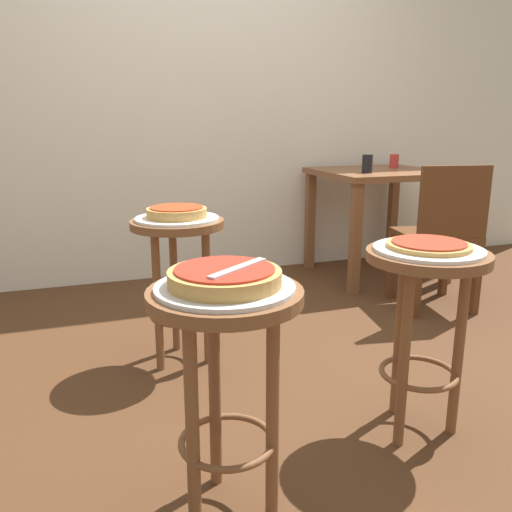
{
  "coord_description": "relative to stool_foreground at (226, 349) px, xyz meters",
  "views": [
    {
      "loc": [
        -0.88,
        -2.05,
        1.09
      ],
      "look_at": [
        -0.25,
        -0.24,
        0.6
      ],
      "focal_mm": 37.44,
      "sensor_mm": 36.0,
      "label": 1
    }
  ],
  "objects": [
    {
      "name": "cup_far_edge",
      "position": [
        1.86,
        2.07,
        0.3
      ],
      "size": [
        0.06,
        0.06,
        0.1
      ],
      "primitive_type": "cylinder",
      "color": "red",
      "rests_on": "dining_table"
    },
    {
      "name": "pizza_foreground",
      "position": [
        0.0,
        0.0,
        0.2
      ],
      "size": [
        0.29,
        0.29,
        0.05
      ],
      "color": "tan",
      "rests_on": "serving_plate_foreground"
    },
    {
      "name": "serving_plate_foreground",
      "position": [
        0.0,
        0.0,
        0.17
      ],
      "size": [
        0.37,
        0.37,
        0.01
      ],
      "primitive_type": "cylinder",
      "color": "silver",
      "rests_on": "stool_foreground"
    },
    {
      "name": "pizza_middle",
      "position": [
        0.75,
        0.17,
        0.19
      ],
      "size": [
        0.28,
        0.28,
        0.02
      ],
      "color": "tan",
      "rests_on": "serving_plate_middle"
    },
    {
      "name": "stool_leftside",
      "position": [
        0.07,
        1.02,
        0.0
      ],
      "size": [
        0.41,
        0.41,
        0.66
      ],
      "color": "brown",
      "rests_on": "ground_plane"
    },
    {
      "name": "stool_middle",
      "position": [
        0.75,
        0.17,
        0.0
      ],
      "size": [
        0.41,
        0.41,
        0.66
      ],
      "color": "brown",
      "rests_on": "ground_plane"
    },
    {
      "name": "cup_near_edge",
      "position": [
        1.49,
        1.81,
        0.31
      ],
      "size": [
        0.07,
        0.07,
        0.12
      ],
      "primitive_type": "cylinder",
      "color": "black",
      "rests_on": "dining_table"
    },
    {
      "name": "pizza_leftside",
      "position": [
        0.07,
        1.02,
        0.2
      ],
      "size": [
        0.26,
        0.26,
        0.05
      ],
      "color": "tan",
      "rests_on": "serving_plate_leftside"
    },
    {
      "name": "pizza_server_knife",
      "position": [
        0.03,
        -0.02,
        0.23
      ],
      "size": [
        0.19,
        0.15,
        0.01
      ],
      "primitive_type": "cube",
      "rotation": [
        0.0,
        0.0,
        0.63
      ],
      "color": "silver",
      "rests_on": "pizza_foreground"
    },
    {
      "name": "stool_foreground",
      "position": [
        0.0,
        0.0,
        0.0
      ],
      "size": [
        0.41,
        0.41,
        0.66
      ],
      "color": "brown",
      "rests_on": "ground_plane"
    },
    {
      "name": "serving_plate_middle",
      "position": [
        0.75,
        0.17,
        0.17
      ],
      "size": [
        0.36,
        0.36,
        0.01
      ],
      "primitive_type": "cylinder",
      "color": "silver",
      "rests_on": "stool_middle"
    },
    {
      "name": "ground_plane",
      "position": [
        0.52,
        0.79,
        -0.5
      ],
      "size": [
        6.0,
        6.0,
        0.0
      ],
      "primitive_type": "plane",
      "color": "#4C2D19"
    },
    {
      "name": "back_wall",
      "position": [
        0.52,
        2.44,
        1.0
      ],
      "size": [
        6.0,
        0.1,
        3.0
      ],
      "primitive_type": "cube",
      "color": "silver",
      "rests_on": "ground_plane"
    },
    {
      "name": "dining_table",
      "position": [
        1.67,
        1.95,
        0.12
      ],
      "size": [
        0.81,
        0.77,
        0.75
      ],
      "color": "brown",
      "rests_on": "ground_plane"
    },
    {
      "name": "serving_plate_leftside",
      "position": [
        0.07,
        1.02,
        0.17
      ],
      "size": [
        0.37,
        0.37,
        0.01
      ],
      "primitive_type": "cylinder",
      "color": "white",
      "rests_on": "stool_leftside"
    },
    {
      "name": "wooden_chair",
      "position": [
        1.62,
        1.2,
        -0.03
      ],
      "size": [
        0.46,
        0.46,
        0.85
      ],
      "color": "#5B3319",
      "rests_on": "ground_plane"
    }
  ]
}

